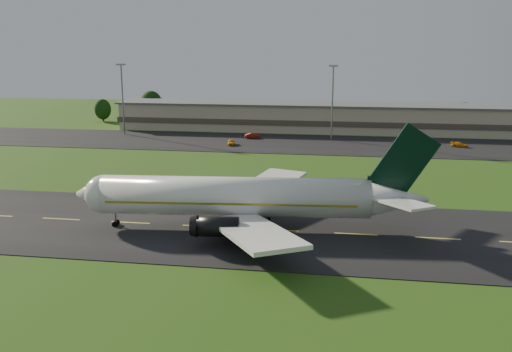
# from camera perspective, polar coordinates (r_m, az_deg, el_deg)

# --- Properties ---
(ground) EXTENTS (360.00, 360.00, 0.00)m
(ground) POSITION_cam_1_polar(r_m,az_deg,el_deg) (81.48, 2.19, -5.49)
(ground) COLOR #2B4E13
(ground) RESTS_ON ground
(taxiway) EXTENTS (220.00, 30.00, 0.10)m
(taxiway) POSITION_cam_1_polar(r_m,az_deg,el_deg) (81.46, 2.19, -5.46)
(taxiway) COLOR black
(taxiway) RESTS_ON ground
(apron) EXTENTS (260.00, 30.00, 0.10)m
(apron) POSITION_cam_1_polar(r_m,az_deg,el_deg) (151.19, 5.53, 3.20)
(apron) COLOR black
(apron) RESTS_ON ground
(airliner) EXTENTS (51.27, 42.00, 15.57)m
(airliner) POSITION_cam_1_polar(r_m,az_deg,el_deg) (80.97, -1.51, -2.16)
(airliner) COLOR white
(airliner) RESTS_ON ground
(terminal) EXTENTS (145.00, 16.00, 8.40)m
(terminal) POSITION_cam_1_polar(r_m,az_deg,el_deg) (174.26, 8.20, 5.75)
(terminal) COLOR tan
(terminal) RESTS_ON ground
(light_mast_west) EXTENTS (2.40, 1.20, 20.35)m
(light_mast_west) POSITION_cam_1_polar(r_m,az_deg,el_deg) (169.83, -13.23, 8.32)
(light_mast_west) COLOR gray
(light_mast_west) RESTS_ON ground
(light_mast_centre) EXTENTS (2.40, 1.20, 20.35)m
(light_mast_centre) POSITION_cam_1_polar(r_m,az_deg,el_deg) (157.27, 7.67, 8.19)
(light_mast_centre) COLOR gray
(light_mast_centre) RESTS_ON ground
(tree_line) EXTENTS (196.04, 9.02, 10.62)m
(tree_line) POSITION_cam_1_polar(r_m,az_deg,el_deg) (185.34, 16.69, 6.11)
(tree_line) COLOR black
(tree_line) RESTS_ON ground
(service_vehicle_a) EXTENTS (2.67, 4.65, 1.49)m
(service_vehicle_a) POSITION_cam_1_polar(r_m,az_deg,el_deg) (149.05, -2.50, 3.41)
(service_vehicle_a) COLOR orange
(service_vehicle_a) RESTS_ON apron
(service_vehicle_b) EXTENTS (4.43, 2.33, 1.39)m
(service_vehicle_b) POSITION_cam_1_polar(r_m,az_deg,el_deg) (159.39, -0.37, 4.04)
(service_vehicle_b) COLOR maroon
(service_vehicle_b) RESTS_ON apron
(service_vehicle_c) EXTENTS (2.81, 4.68, 1.22)m
(service_vehicle_c) POSITION_cam_1_polar(r_m,az_deg,el_deg) (155.33, 15.33, 3.30)
(service_vehicle_c) COLOR silver
(service_vehicle_c) RESTS_ON apron
(service_vehicle_d) EXTENTS (4.65, 3.33, 1.25)m
(service_vehicle_d) POSITION_cam_1_polar(r_m,az_deg,el_deg) (154.87, 19.69, 2.98)
(service_vehicle_d) COLOR orange
(service_vehicle_d) RESTS_ON apron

